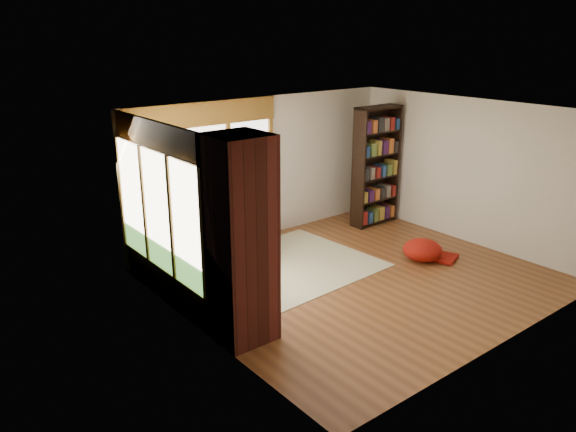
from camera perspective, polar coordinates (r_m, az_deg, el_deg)
floor at (r=8.96m, az=7.04°, el=-6.25°), size 5.50×5.50×0.00m
ceiling at (r=8.23m, az=7.75°, el=10.44°), size 5.50×5.50×0.00m
wall_back at (r=10.34m, az=-2.55°, el=4.88°), size 5.50×0.04×2.60m
wall_front at (r=7.08m, az=21.90°, el=-2.94°), size 5.50×0.04×2.60m
wall_left at (r=6.90m, az=-8.92°, el=-2.33°), size 0.04×5.00×2.60m
wall_right at (r=10.58m, az=17.93°, el=4.31°), size 0.04×5.00×2.60m
windows_back at (r=9.67m, az=-8.23°, el=4.05°), size 2.82×0.10×1.90m
windows_left at (r=7.91m, az=-13.06°, el=0.51°), size 0.10×2.62×1.90m
roller_blind at (r=8.55m, az=-15.50°, el=4.44°), size 0.03×0.72×0.90m
brick_chimney at (r=6.79m, az=-4.88°, el=-2.53°), size 0.70×0.70×2.60m
sectional_sofa at (r=9.01m, az=-9.58°, el=-4.13°), size 2.20×2.20×0.80m
area_rug at (r=9.22m, az=-0.82°, el=-5.34°), size 3.17×2.50×0.01m
bookshelf at (r=11.16m, az=8.94°, el=5.01°), size 1.00×0.33×2.34m
pouf at (r=9.76m, az=13.50°, el=-3.32°), size 0.75×0.75×0.36m
dog_tan at (r=9.07m, az=-8.96°, el=-0.78°), size 0.96×0.87×0.47m
dog_brindle at (r=8.43m, az=-9.47°, el=-2.29°), size 0.70×0.95×0.48m
throw_pillows at (r=8.98m, az=-9.98°, el=-1.04°), size 1.98×1.68×0.45m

